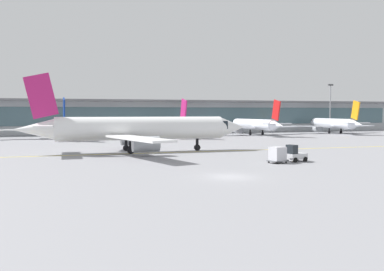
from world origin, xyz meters
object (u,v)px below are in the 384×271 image
at_px(cargo_dolly_lead, 278,154).
at_px(gate_airplane_4, 254,125).
at_px(gate_airplane_2, 62,126).
at_px(gate_airplane_3, 167,125).
at_px(gate_airplane_5, 333,124).
at_px(baggage_tug, 295,154).
at_px(taxiing_regional_jet, 139,129).
at_px(apron_light_mast_1, 330,106).

bearing_deg(cargo_dolly_lead, gate_airplane_4, 52.74).
distance_m(gate_airplane_2, gate_airplane_3, 25.30).
height_order(gate_airplane_5, baggage_tug, gate_airplane_5).
height_order(gate_airplane_4, taxiing_regional_jet, taxiing_regional_jet).
distance_m(baggage_tug, apron_light_mast_1, 85.93).
xyz_separation_m(gate_airplane_5, cargo_dolly_lead, (-50.36, -58.25, -1.70)).
height_order(gate_airplane_2, taxiing_regional_jet, taxiing_regional_jet).
xyz_separation_m(gate_airplane_4, taxiing_regional_jet, (-38.17, -38.47, 0.76)).
height_order(taxiing_regional_jet, apron_light_mast_1, apron_light_mast_1).
relative_size(gate_airplane_3, cargo_dolly_lead, 11.47).
bearing_deg(gate_airplane_5, gate_airplane_4, 98.01).
relative_size(gate_airplane_3, apron_light_mast_1, 1.87).
distance_m(gate_airplane_2, baggage_tug, 62.97).
xyz_separation_m(gate_airplane_3, gate_airplane_5, (49.41, 0.88, 0.00)).
relative_size(gate_airplane_2, cargo_dolly_lead, 11.46).
bearing_deg(baggage_tug, cargo_dolly_lead, 180.00).
xyz_separation_m(gate_airplane_5, taxiing_regional_jet, (-63.72, -39.59, 0.76)).
bearing_deg(apron_light_mast_1, baggage_tug, -128.55).
bearing_deg(gate_airplane_5, gate_airplane_3, 96.52).
bearing_deg(gate_airplane_2, gate_airplane_3, -92.58).
xyz_separation_m(baggage_tug, apron_light_mast_1, (53.37, 66.96, 7.21)).
distance_m(gate_airplane_2, apron_light_mast_1, 81.32).
relative_size(gate_airplane_3, baggage_tug, 9.71).
bearing_deg(gate_airplane_4, cargo_dolly_lead, 153.75).
bearing_deg(baggage_tug, apron_light_mast_1, 37.65).
xyz_separation_m(gate_airplane_2, apron_light_mast_1, (80.50, 10.17, 5.35)).
bearing_deg(gate_airplane_5, taxiing_regional_jet, 127.36).
relative_size(gate_airplane_3, gate_airplane_4, 1.00).
distance_m(gate_airplane_5, taxiing_regional_jet, 75.02).
bearing_deg(gate_airplane_2, cargo_dolly_lead, -159.38).
height_order(gate_airplane_2, gate_airplane_3, same).
bearing_deg(gate_airplane_3, gate_airplane_4, -96.08).
distance_m(taxiing_regional_jet, apron_light_mast_1, 85.16).
bearing_deg(cargo_dolly_lead, baggage_tug, -0.00).
xyz_separation_m(gate_airplane_2, baggage_tug, (27.13, -56.80, -1.86)).
relative_size(gate_airplane_5, baggage_tug, 9.71).
xyz_separation_m(gate_airplane_5, apron_light_mast_1, (5.79, 9.39, 5.35)).
height_order(gate_airplane_3, gate_airplane_4, same).
bearing_deg(apron_light_mast_1, cargo_dolly_lead, -129.70).
bearing_deg(cargo_dolly_lead, gate_airplane_3, 75.26).
xyz_separation_m(gate_airplane_3, apron_light_mast_1, (55.20, 10.27, 5.35)).
distance_m(gate_airplane_5, apron_light_mast_1, 12.26).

